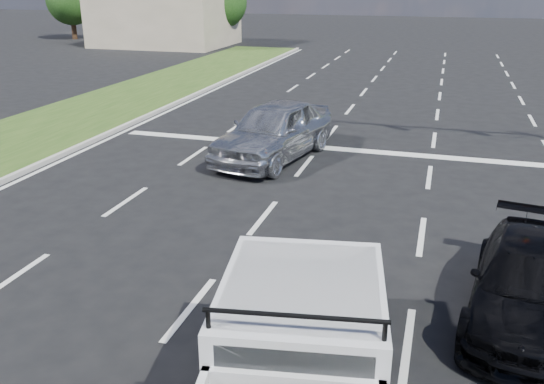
% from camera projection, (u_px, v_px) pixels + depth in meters
% --- Properties ---
extents(ground, '(160.00, 160.00, 0.00)m').
position_uv_depth(ground, '(293.00, 326.00, 8.98)').
color(ground, black).
rests_on(ground, ground).
extents(road_markings, '(17.75, 60.00, 0.01)m').
position_uv_depth(road_markings, '(357.00, 188.00, 14.87)').
color(road_markings, silver).
rests_on(road_markings, ground).
extents(curb_left, '(0.15, 60.00, 0.14)m').
position_uv_depth(curb_left, '(45.00, 162.00, 16.77)').
color(curb_left, '#A39E95').
rests_on(curb_left, ground).
extents(building_left, '(10.00, 8.00, 4.40)m').
position_uv_depth(building_left, '(165.00, 17.00, 45.90)').
color(building_left, '#BBA88F').
rests_on(building_left, ground).
extents(tree_far_a, '(4.20, 4.20, 5.40)m').
position_uv_depth(tree_far_a, '(71.00, 0.00, 50.00)').
color(tree_far_a, '#332114').
rests_on(tree_far_a, ground).
extents(tree_far_b, '(4.20, 4.20, 5.40)m').
position_uv_depth(tree_far_b, '(132.00, 1.00, 48.39)').
color(tree_far_b, '#332114').
rests_on(tree_far_b, ground).
extents(tree_far_c, '(4.20, 4.20, 5.40)m').
position_uv_depth(tree_far_c, '(221.00, 2.00, 46.25)').
color(tree_far_c, '#332114').
rests_on(tree_far_c, ground).
extents(silver_sedan, '(3.03, 5.35, 1.72)m').
position_uv_depth(silver_sedan, '(274.00, 130.00, 17.06)').
color(silver_sedan, '#B0B1B7').
rests_on(silver_sedan, ground).
extents(black_coupe, '(2.33, 4.41, 1.22)m').
position_uv_depth(black_coupe, '(529.00, 284.00, 8.99)').
color(black_coupe, black).
rests_on(black_coupe, ground).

